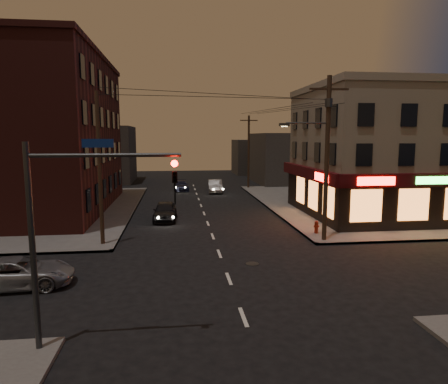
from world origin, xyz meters
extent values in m
plane|color=black|center=(0.00, 0.00, 0.00)|extent=(120.00, 120.00, 0.00)
cube|color=#514F4C|center=(18.00, 19.00, 0.07)|extent=(24.00, 28.00, 0.15)
cube|color=gray|center=(16.00, 13.50, 5.15)|extent=(15.00, 12.00, 10.00)
cube|color=gray|center=(16.00, 13.50, 10.40)|extent=(15.20, 12.20, 0.50)
cube|color=black|center=(16.00, 7.55, 1.85)|extent=(15.12, 0.25, 3.40)
cube|color=black|center=(8.55, 13.50, 1.85)|extent=(0.25, 12.12, 3.40)
cube|color=#3C090C|center=(16.00, 7.25, 3.65)|extent=(15.60, 0.50, 0.90)
cube|color=#3C090C|center=(8.25, 13.50, 3.65)|extent=(0.50, 12.60, 0.90)
cube|color=#FF140C|center=(10.70, 6.98, 3.65)|extent=(2.60, 0.06, 0.55)
cube|color=#26FF3F|center=(14.70, 6.98, 3.65)|extent=(2.40, 0.06, 0.50)
cube|color=#FF140C|center=(7.98, 9.70, 3.65)|extent=(0.06, 2.60, 0.55)
cube|color=orange|center=(15.40, 7.40, 1.95)|extent=(12.40, 0.08, 2.20)
cube|color=orange|center=(8.40, 12.50, 1.95)|extent=(0.08, 8.40, 2.20)
cube|color=#471A17|center=(-14.50, 19.00, 6.65)|extent=(12.00, 20.00, 13.00)
cube|color=#3F3D3A|center=(14.00, 38.00, 3.50)|extent=(10.00, 12.00, 7.00)
cube|color=#3F3D3A|center=(-13.00, 42.00, 4.00)|extent=(9.00, 10.00, 8.00)
cube|color=#3F3D3A|center=(12.00, 52.00, 3.00)|extent=(8.00, 8.00, 6.00)
cylinder|color=#382619|center=(6.80, 5.80, 5.15)|extent=(0.28, 0.28, 10.00)
cube|color=#382619|center=(6.80, 5.80, 9.35)|extent=(2.40, 0.12, 0.12)
cylinder|color=#333538|center=(6.80, 5.80, 8.55)|extent=(0.44, 0.44, 0.50)
cylinder|color=#333538|center=(5.50, 5.80, 7.35)|extent=(2.60, 0.10, 0.10)
cube|color=#333538|center=(4.10, 5.80, 7.25)|extent=(0.60, 0.25, 0.18)
cube|color=#FFD88C|center=(4.10, 5.80, 7.15)|extent=(0.35, 0.15, 0.04)
cylinder|color=#382619|center=(6.80, 32.00, 4.65)|extent=(0.26, 0.26, 9.00)
cylinder|color=#382619|center=(-6.80, 6.50, 4.65)|extent=(0.24, 0.24, 9.00)
cylinder|color=#333538|center=(-6.60, -5.60, 3.20)|extent=(0.18, 0.18, 6.40)
cylinder|color=#333538|center=(-4.40, -5.60, 6.00)|extent=(4.40, 0.12, 0.12)
imported|color=black|center=(-2.40, -5.60, 5.50)|extent=(0.16, 0.20, 1.00)
sphere|color=#FF0C05|center=(-2.40, -5.72, 5.75)|extent=(0.20, 0.20, 0.20)
cube|color=navy|center=(-4.60, -5.60, 6.35)|extent=(0.90, 0.05, 0.25)
imported|color=gray|center=(-9.31, 0.08, 0.66)|extent=(4.91, 2.60, 1.31)
imported|color=black|center=(-3.24, 13.61, 0.74)|extent=(1.92, 4.40, 1.47)
imported|color=slate|center=(2.26, 29.04, 0.75)|extent=(1.86, 4.64, 1.50)
imported|color=#191C32|center=(-1.72, 31.09, 0.60)|extent=(1.94, 4.23, 1.20)
cylinder|color=maroon|center=(6.89, 7.46, 0.48)|extent=(0.30, 0.30, 0.66)
sphere|color=maroon|center=(6.89, 7.46, 0.85)|extent=(0.27, 0.27, 0.27)
cylinder|color=maroon|center=(6.89, 7.46, 0.61)|extent=(0.38, 0.23, 0.13)
cylinder|color=maroon|center=(6.89, 7.46, 0.61)|extent=(0.23, 0.38, 0.13)
camera|label=1|loc=(-2.37, -17.61, 6.54)|focal=32.00mm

